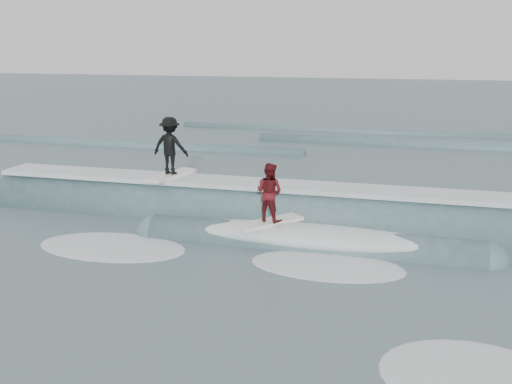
# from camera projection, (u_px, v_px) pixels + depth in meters

# --- Properties ---
(ground) EXTENTS (160.00, 160.00, 0.00)m
(ground) POSITION_uv_depth(u_px,v_px,m) (232.00, 256.00, 14.71)
(ground) COLOR #425B61
(ground) RESTS_ON ground
(breaking_wave) EXTENTS (20.11, 3.86, 2.17)m
(breaking_wave) POSITION_uv_depth(u_px,v_px,m) (271.00, 221.00, 17.44)
(breaking_wave) COLOR #3D6167
(breaking_wave) RESTS_ON ground
(surfer_black) EXTENTS (1.22, 2.07, 1.92)m
(surfer_black) POSITION_uv_depth(u_px,v_px,m) (170.00, 148.00, 18.12)
(surfer_black) COLOR white
(surfer_black) RESTS_ON ground
(surfer_red) EXTENTS (1.71, 1.88, 1.70)m
(surfer_red) POSITION_uv_depth(u_px,v_px,m) (269.00, 196.00, 15.31)
(surfer_red) COLOR white
(surfer_red) RESTS_ON ground
(whitewater) EXTENTS (12.26, 8.02, 0.10)m
(whitewater) POSITION_uv_depth(u_px,v_px,m) (287.00, 275.00, 13.50)
(whitewater) COLOR white
(whitewater) RESTS_ON ground
(far_swells) EXTENTS (40.72, 8.65, 0.80)m
(far_swells) POSITION_uv_depth(u_px,v_px,m) (318.00, 143.00, 31.36)
(far_swells) COLOR #3D6167
(far_swells) RESTS_ON ground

